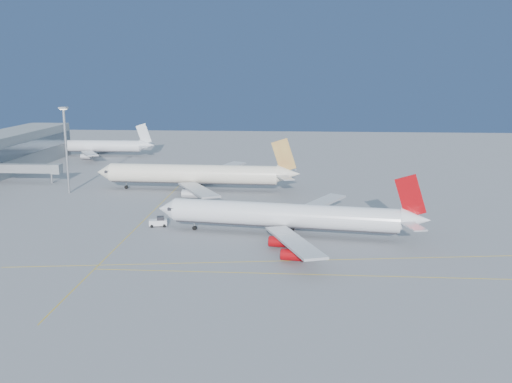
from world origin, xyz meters
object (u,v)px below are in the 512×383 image
(airliner_third, at_px, (94,146))
(light_mast, at_px, (66,143))
(pushback_tug, at_px, (158,222))
(airliner_virgin, at_px, (289,216))
(airliner_etihad, at_px, (197,174))

(airliner_third, height_order, light_mast, light_mast)
(pushback_tug, xyz_separation_m, light_mast, (-38.90, 37.88, 15.32))
(airliner_third, xyz_separation_m, light_mast, (20.04, -79.82, 11.83))
(airliner_virgin, height_order, pushback_tug, airliner_virgin)
(light_mast, bearing_deg, airliner_etihad, 9.62)
(airliner_virgin, bearing_deg, light_mast, 156.81)
(pushback_tug, bearing_deg, airliner_virgin, -23.03)
(pushback_tug, distance_m, light_mast, 56.41)
(light_mast, bearing_deg, airliner_virgin, -31.22)
(airliner_etihad, distance_m, light_mast, 43.37)
(airliner_etihad, relative_size, airliner_third, 1.20)
(pushback_tug, bearing_deg, airliner_third, 103.86)
(airliner_virgin, distance_m, airliner_third, 154.66)
(airliner_etihad, height_order, airliner_third, airliner_etihad)
(airliner_virgin, relative_size, airliner_etihad, 0.97)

